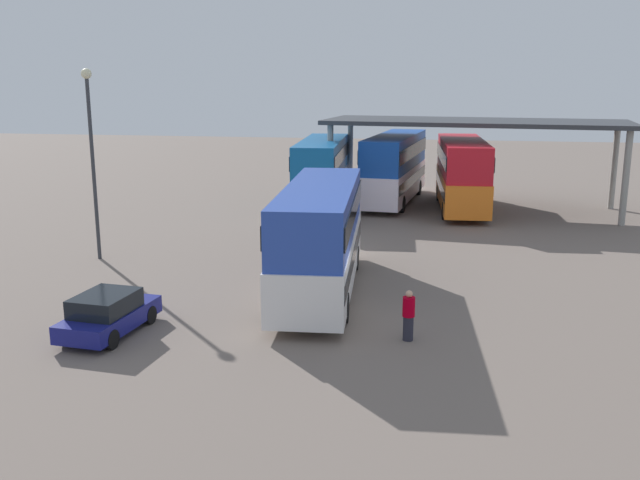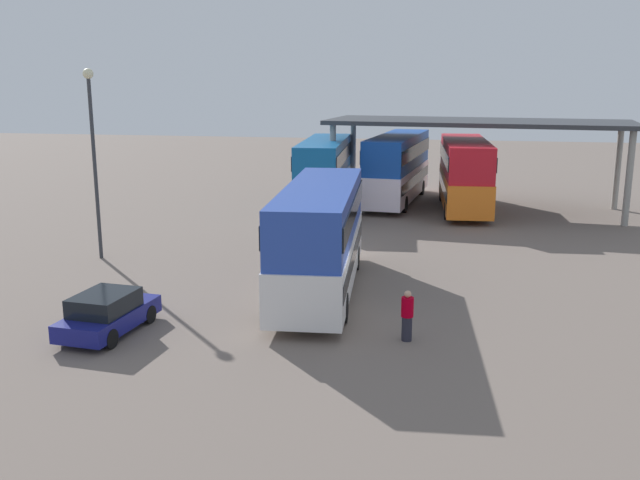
{
  "view_description": "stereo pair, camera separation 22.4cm",
  "coord_description": "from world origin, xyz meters",
  "px_view_note": "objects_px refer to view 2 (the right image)",
  "views": [
    {
      "loc": [
        3.24,
        -21.67,
        7.89
      ],
      "look_at": [
        -1.06,
        3.2,
        2.0
      ],
      "focal_mm": 39.38,
      "sensor_mm": 36.0,
      "label": 1
    },
    {
      "loc": [
        3.46,
        -21.63,
        7.89
      ],
      "look_at": [
        -1.06,
        3.2,
        2.0
      ],
      "focal_mm": 39.38,
      "sensor_mm": 36.0,
      "label": 2
    }
  ],
  "objects_px": {
    "lamppost_tall": "(93,142)",
    "double_decker_far_right": "(465,172)",
    "double_decker_main": "(320,234)",
    "parked_hatchback": "(108,313)",
    "pedestrian_waiting": "(407,316)",
    "double_decker_mid_row": "(397,166)",
    "double_decker_near_canopy": "(324,171)"
  },
  "relations": [
    {
      "from": "double_decker_main",
      "to": "double_decker_near_canopy",
      "type": "height_order",
      "value": "double_decker_near_canopy"
    },
    {
      "from": "double_decker_far_right",
      "to": "pedestrian_waiting",
      "type": "distance_m",
      "value": 22.49
    },
    {
      "from": "double_decker_mid_row",
      "to": "double_decker_far_right",
      "type": "relative_size",
      "value": 1.07
    },
    {
      "from": "lamppost_tall",
      "to": "double_decker_far_right",
      "type": "bearing_deg",
      "value": 42.4
    },
    {
      "from": "double_decker_main",
      "to": "lamppost_tall",
      "type": "relative_size",
      "value": 1.29
    },
    {
      "from": "double_decker_near_canopy",
      "to": "double_decker_mid_row",
      "type": "distance_m",
      "value": 5.22
    },
    {
      "from": "parked_hatchback",
      "to": "pedestrian_waiting",
      "type": "bearing_deg",
      "value": -77.52
    },
    {
      "from": "double_decker_near_canopy",
      "to": "lamppost_tall",
      "type": "xyz_separation_m",
      "value": [
        -7.72,
        -13.54,
        2.85
      ]
    },
    {
      "from": "double_decker_main",
      "to": "parked_hatchback",
      "type": "relative_size",
      "value": 2.77
    },
    {
      "from": "double_decker_mid_row",
      "to": "lamppost_tall",
      "type": "relative_size",
      "value": 1.33
    },
    {
      "from": "double_decker_mid_row",
      "to": "double_decker_far_right",
      "type": "height_order",
      "value": "double_decker_mid_row"
    },
    {
      "from": "double_decker_mid_row",
      "to": "lamppost_tall",
      "type": "distance_m",
      "value": 20.67
    },
    {
      "from": "pedestrian_waiting",
      "to": "double_decker_far_right",
      "type": "bearing_deg",
      "value": 155.13
    },
    {
      "from": "double_decker_main",
      "to": "double_decker_mid_row",
      "type": "height_order",
      "value": "double_decker_mid_row"
    },
    {
      "from": "double_decker_near_canopy",
      "to": "lamppost_tall",
      "type": "height_order",
      "value": "lamppost_tall"
    },
    {
      "from": "double_decker_main",
      "to": "double_decker_near_canopy",
      "type": "bearing_deg",
      "value": 5.55
    },
    {
      "from": "parked_hatchback",
      "to": "lamppost_tall",
      "type": "relative_size",
      "value": 0.47
    },
    {
      "from": "double_decker_near_canopy",
      "to": "pedestrian_waiting",
      "type": "bearing_deg",
      "value": -166.75
    },
    {
      "from": "double_decker_mid_row",
      "to": "lamppost_tall",
      "type": "xyz_separation_m",
      "value": [
        -11.91,
        -16.67,
        2.79
      ]
    },
    {
      "from": "parked_hatchback",
      "to": "lamppost_tall",
      "type": "xyz_separation_m",
      "value": [
        -4.74,
        8.73,
        4.47
      ]
    },
    {
      "from": "pedestrian_waiting",
      "to": "double_decker_mid_row",
      "type": "bearing_deg",
      "value": 165.37
    },
    {
      "from": "parked_hatchback",
      "to": "double_decker_near_canopy",
      "type": "bearing_deg",
      "value": -1.75
    },
    {
      "from": "pedestrian_waiting",
      "to": "parked_hatchback",
      "type": "bearing_deg",
      "value": -102.97
    },
    {
      "from": "double_decker_main",
      "to": "parked_hatchback",
      "type": "distance_m",
      "value": 8.13
    },
    {
      "from": "double_decker_near_canopy",
      "to": "double_decker_mid_row",
      "type": "relative_size",
      "value": 0.93
    },
    {
      "from": "double_decker_mid_row",
      "to": "double_decker_far_right",
      "type": "xyz_separation_m",
      "value": [
        4.17,
        -1.98,
        -0.04
      ]
    },
    {
      "from": "double_decker_main",
      "to": "lamppost_tall",
      "type": "distance_m",
      "value": 11.37
    },
    {
      "from": "parked_hatchback",
      "to": "pedestrian_waiting",
      "type": "distance_m",
      "value": 9.33
    },
    {
      "from": "double_decker_near_canopy",
      "to": "lamppost_tall",
      "type": "bearing_deg",
      "value": 147.01
    },
    {
      "from": "double_decker_mid_row",
      "to": "lamppost_tall",
      "type": "bearing_deg",
      "value": 150.96
    },
    {
      "from": "lamppost_tall",
      "to": "pedestrian_waiting",
      "type": "distance_m",
      "value": 16.55
    },
    {
      "from": "double_decker_far_right",
      "to": "lamppost_tall",
      "type": "height_order",
      "value": "lamppost_tall"
    }
  ]
}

